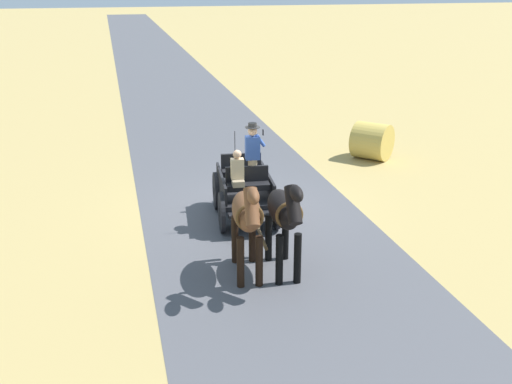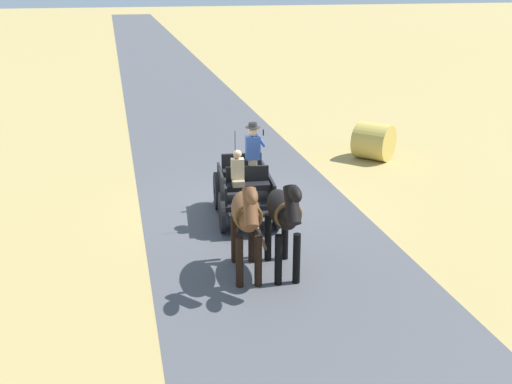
{
  "view_description": "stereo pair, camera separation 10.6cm",
  "coord_description": "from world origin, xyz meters",
  "px_view_note": "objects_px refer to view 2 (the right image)",
  "views": [
    {
      "loc": [
        3.28,
        14.42,
        5.8
      ],
      "look_at": [
        0.22,
        1.7,
        1.1
      ],
      "focal_mm": 42.97,
      "sensor_mm": 36.0,
      "label": 1
    },
    {
      "loc": [
        3.18,
        14.44,
        5.8
      ],
      "look_at": [
        0.22,
        1.7,
        1.1
      ],
      "focal_mm": 42.97,
      "sensor_mm": 36.0,
      "label": 2
    }
  ],
  "objects_px": {
    "hay_bale": "(374,141)",
    "horse_near_side": "(283,213)",
    "horse_drawn_carriage": "(246,188)",
    "horse_off_side": "(246,215)"
  },
  "relations": [
    {
      "from": "hay_bale",
      "to": "horse_near_side",
      "type": "bearing_deg",
      "value": 54.85
    },
    {
      "from": "horse_off_side",
      "to": "hay_bale",
      "type": "bearing_deg",
      "value": -129.14
    },
    {
      "from": "horse_off_side",
      "to": "hay_bale",
      "type": "distance_m",
      "value": 9.21
    },
    {
      "from": "horse_drawn_carriage",
      "to": "horse_off_side",
      "type": "height_order",
      "value": "horse_drawn_carriage"
    },
    {
      "from": "horse_drawn_carriage",
      "to": "horse_off_side",
      "type": "xyz_separation_m",
      "value": [
        0.63,
        2.99,
        0.51
      ]
    },
    {
      "from": "horse_drawn_carriage",
      "to": "hay_bale",
      "type": "height_order",
      "value": "horse_drawn_carriage"
    },
    {
      "from": "horse_drawn_carriage",
      "to": "horse_off_side",
      "type": "relative_size",
      "value": 2.04
    },
    {
      "from": "horse_drawn_carriage",
      "to": "hay_bale",
      "type": "xyz_separation_m",
      "value": [
        -5.17,
        -4.14,
        -0.22
      ]
    },
    {
      "from": "horse_drawn_carriage",
      "to": "horse_off_side",
      "type": "distance_m",
      "value": 3.09
    },
    {
      "from": "horse_near_side",
      "to": "hay_bale",
      "type": "xyz_separation_m",
      "value": [
        -5.06,
        -7.19,
        -0.72
      ]
    }
  ]
}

